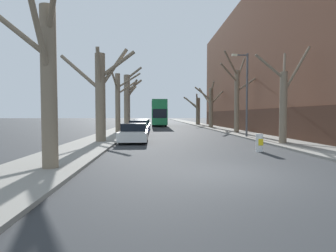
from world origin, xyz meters
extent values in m
plane|color=#2B2D30|center=(0.00, 0.00, 0.00)|extent=(300.00, 300.00, 0.00)
cube|color=gray|center=(-6.44, 50.00, 0.06)|extent=(3.06, 120.00, 0.12)
cube|color=gray|center=(6.44, 50.00, 0.06)|extent=(3.06, 120.00, 0.12)
cube|color=brown|center=(12.98, 23.12, 7.78)|extent=(10.00, 38.63, 15.55)
cube|color=#492D21|center=(7.96, 23.12, 1.25)|extent=(0.12, 37.86, 2.50)
cylinder|color=#7A6B56|center=(-5.96, 0.79, 2.77)|extent=(0.52, 0.52, 5.55)
cylinder|color=#7A6B56|center=(-6.75, 0.76, 4.52)|extent=(1.70, 0.25, 1.43)
cylinder|color=#7A6B56|center=(-5.96, 0.03, 4.52)|extent=(0.18, 1.67, 2.66)
cylinder|color=#7A6B56|center=(-6.04, 9.82, 3.04)|extent=(0.68, 0.68, 6.07)
cylinder|color=#7A6B56|center=(-6.00, 9.20, 4.92)|extent=(0.34, 1.46, 2.66)
cylinder|color=#7A6B56|center=(-7.45, 10.22, 4.84)|extent=(3.02, 1.07, 2.60)
cylinder|color=#7A6B56|center=(-5.17, 10.04, 5.13)|extent=(2.00, 0.72, 2.83)
cylinder|color=#7A6B56|center=(-4.89, 9.84, 5.35)|extent=(2.45, 0.28, 1.95)
cylinder|color=#7A6B56|center=(-6.08, 18.81, 3.07)|extent=(0.51, 0.51, 6.13)
cylinder|color=#7A6B56|center=(-5.25, 19.37, 4.73)|extent=(1.84, 1.33, 1.45)
cylinder|color=#7A6B56|center=(-6.26, 17.81, 5.35)|extent=(0.55, 2.14, 2.01)
cylinder|color=#7A6B56|center=(-4.95, 19.08, 5.48)|extent=(2.41, 0.75, 1.69)
cylinder|color=#7A6B56|center=(-6.55, 19.43, 5.81)|extent=(1.15, 1.48, 2.25)
cylinder|color=#7A6B56|center=(-5.92, 26.73, 3.60)|extent=(0.81, 0.81, 7.19)
cylinder|color=#7A6B56|center=(-4.99, 27.10, 5.84)|extent=(2.14, 1.08, 1.77)
cylinder|color=#7A6B56|center=(-5.87, 27.38, 5.33)|extent=(0.41, 1.54, 1.57)
cylinder|color=#7A6B56|center=(-5.27, 26.89, 5.31)|extent=(1.61, 0.66, 2.77)
cylinder|color=#7A6B56|center=(-4.95, 26.39, 7.38)|extent=(2.18, 0.98, 1.61)
cylinder|color=#7A6B56|center=(-5.44, 28.04, 5.12)|extent=(1.28, 2.86, 1.90)
cylinder|color=#7A6B56|center=(5.84, 8.00, 2.33)|extent=(0.46, 0.46, 4.65)
cylinder|color=#7A6B56|center=(6.18, 8.61, 5.00)|extent=(0.88, 1.42, 2.25)
cylinder|color=#7A6B56|center=(4.91, 8.00, 4.97)|extent=(1.95, 0.17, 1.61)
cylinder|color=#7A6B56|center=(6.64, 7.97, 4.78)|extent=(1.76, 0.22, 2.97)
cylinder|color=#7A6B56|center=(6.10, 18.13, 3.22)|extent=(0.50, 0.50, 6.45)
cylinder|color=#7A6B56|center=(6.69, 18.73, 6.73)|extent=(1.42, 1.42, 2.57)
cylinder|color=#7A6B56|center=(5.07, 17.43, 6.06)|extent=(2.23, 1.61, 1.74)
cylinder|color=#7A6B56|center=(7.55, 18.13, 5.34)|extent=(3.01, 0.18, 2.10)
cylinder|color=#7A6B56|center=(5.17, 17.13, 6.92)|extent=(2.06, 2.21, 2.12)
cylinder|color=#7A6B56|center=(5.95, 29.50, 2.93)|extent=(0.61, 0.61, 5.86)
cylinder|color=#7A6B56|center=(5.26, 30.44, 4.62)|extent=(1.65, 2.14, 2.83)
cylinder|color=#7A6B56|center=(5.76, 28.55, 4.68)|extent=(0.62, 2.09, 2.12)
cylinder|color=#7A6B56|center=(5.95, 28.61, 5.79)|extent=(0.22, 1.91, 1.68)
cylinder|color=#7A6B56|center=(7.00, 30.02, 4.52)|extent=(2.32, 1.30, 2.20)
cylinder|color=#7A6B56|center=(4.74, 29.36, 4.99)|extent=(2.57, 0.51, 2.02)
cylinder|color=#7A6B56|center=(5.97, 40.68, 2.56)|extent=(0.76, 0.76, 5.12)
cylinder|color=#7A6B56|center=(5.80, 40.17, 4.30)|extent=(0.66, 1.32, 1.64)
cylinder|color=#7A6B56|center=(5.64, 39.49, 4.28)|extent=(0.98, 2.64, 2.88)
cylinder|color=#7A6B56|center=(4.72, 41.38, 4.32)|extent=(2.76, 1.70, 2.21)
cylinder|color=#7A6B56|center=(4.93, 41.47, 4.07)|extent=(2.38, 1.90, 2.36)
cube|color=#1E7F47|center=(-1.45, 37.82, 1.64)|extent=(2.46, 11.31, 2.58)
cube|color=#1E7F47|center=(-1.45, 37.82, 3.60)|extent=(2.41, 11.08, 1.34)
cube|color=#1A6C3C|center=(-1.45, 37.82, 4.33)|extent=(2.41, 11.08, 0.12)
cube|color=black|center=(-1.45, 37.82, 2.14)|extent=(2.49, 9.95, 1.34)
cube|color=black|center=(-1.45, 37.82, 3.67)|extent=(2.49, 9.95, 1.02)
cube|color=black|center=(-1.45, 32.18, 2.14)|extent=(2.21, 0.06, 1.41)
cylinder|color=black|center=(-2.51, 34.42, 0.55)|extent=(0.30, 1.09, 1.09)
cylinder|color=black|center=(-0.39, 34.42, 0.55)|extent=(0.30, 1.09, 1.09)
cylinder|color=black|center=(-2.51, 40.98, 0.55)|extent=(0.30, 1.09, 1.09)
cylinder|color=black|center=(-0.39, 40.98, 0.55)|extent=(0.30, 1.09, 1.09)
cube|color=silver|center=(-3.82, 10.15, 0.49)|extent=(1.89, 4.09, 0.62)
cube|color=black|center=(-3.82, 10.40, 1.06)|extent=(1.66, 2.13, 0.53)
cylinder|color=black|center=(-4.65, 8.93, 0.33)|extent=(0.20, 0.65, 0.65)
cylinder|color=black|center=(-2.98, 8.93, 0.33)|extent=(0.20, 0.65, 0.65)
cylinder|color=black|center=(-4.65, 11.38, 0.33)|extent=(0.20, 0.65, 0.65)
cylinder|color=black|center=(-2.98, 11.38, 0.33)|extent=(0.20, 0.65, 0.65)
cube|color=#9EA3AD|center=(-3.82, 15.71, 0.52)|extent=(1.77, 4.19, 0.67)
cube|color=black|center=(-3.82, 15.96, 1.14)|extent=(1.56, 2.18, 0.56)
cylinder|color=black|center=(-4.59, 14.45, 0.34)|extent=(0.20, 0.67, 0.67)
cylinder|color=black|center=(-3.04, 14.45, 0.34)|extent=(0.20, 0.67, 0.67)
cylinder|color=black|center=(-4.59, 16.96, 0.34)|extent=(0.20, 0.67, 0.67)
cylinder|color=black|center=(-3.04, 16.96, 0.34)|extent=(0.20, 0.67, 0.67)
cube|color=navy|center=(-3.82, 21.17, 0.49)|extent=(1.82, 4.16, 0.63)
cube|color=black|center=(-3.82, 21.42, 1.11)|extent=(1.60, 2.16, 0.61)
cylinder|color=black|center=(-4.62, 19.92, 0.30)|extent=(0.20, 0.61, 0.61)
cylinder|color=black|center=(-3.02, 19.92, 0.30)|extent=(0.20, 0.61, 0.61)
cylinder|color=black|center=(-4.62, 22.42, 0.30)|extent=(0.20, 0.61, 0.61)
cylinder|color=black|center=(-3.02, 22.42, 0.30)|extent=(0.20, 0.61, 0.61)
cube|color=#9EA3AD|center=(-3.82, 26.91, 0.50)|extent=(1.89, 4.14, 0.65)
cube|color=black|center=(-3.82, 27.15, 1.11)|extent=(1.66, 2.15, 0.55)
cylinder|color=black|center=(-4.65, 25.66, 0.32)|extent=(0.20, 0.64, 0.64)
cylinder|color=black|center=(-2.98, 25.66, 0.32)|extent=(0.20, 0.64, 0.64)
cylinder|color=black|center=(-4.65, 28.15, 0.32)|extent=(0.20, 0.64, 0.64)
cylinder|color=black|center=(-2.98, 28.15, 0.32)|extent=(0.20, 0.64, 0.64)
cylinder|color=#4C4F54|center=(5.37, 13.24, 3.51)|extent=(0.16, 0.16, 7.02)
cylinder|color=#4C4F54|center=(4.82, 13.24, 6.87)|extent=(1.10, 0.11, 0.11)
cube|color=beige|center=(4.27, 13.24, 6.87)|extent=(0.44, 0.20, 0.16)
cylinder|color=white|center=(3.09, 5.06, 0.47)|extent=(0.37, 0.37, 0.93)
cube|color=yellow|center=(3.09, 4.87, 0.51)|extent=(0.26, 0.01, 0.34)
camera|label=1|loc=(-2.45, -8.28, 1.92)|focal=28.00mm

